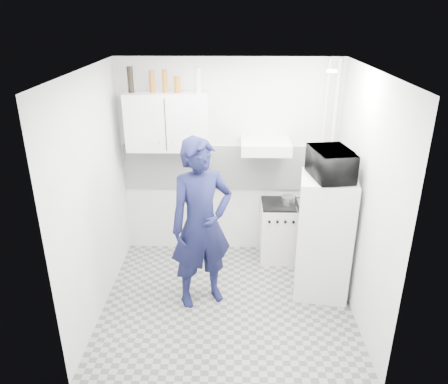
{
  "coord_description": "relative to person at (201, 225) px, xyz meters",
  "views": [
    {
      "loc": [
        0.05,
        -4.15,
        3.14
      ],
      "look_at": [
        -0.04,
        0.3,
        1.25
      ],
      "focal_mm": 35.0,
      "sensor_mm": 36.0,
      "label": 1
    }
  ],
  "objects": [
    {
      "name": "saucepan",
      "position": [
        1.05,
        0.94,
        -0.12
      ],
      "size": [
        0.18,
        0.18,
        0.1
      ],
      "primitive_type": "cylinder",
      "color": "silver",
      "rests_on": "stove_top"
    },
    {
      "name": "bottle_e",
      "position": [
        -0.08,
        1.02,
        1.38
      ],
      "size": [
        0.07,
        0.07,
        0.29
      ],
      "primitive_type": "cylinder",
      "color": "#B2B7BC",
      "rests_on": "upper_cabinet"
    },
    {
      "name": "person",
      "position": [
        0.0,
        0.0,
        0.0
      ],
      "size": [
        0.84,
        0.71,
        1.94
      ],
      "primitive_type": "imported",
      "rotation": [
        0.0,
        0.0,
        0.43
      ],
      "color": "#111333",
      "rests_on": "floor"
    },
    {
      "name": "pipe_b",
      "position": [
        1.46,
        1.12,
        0.33
      ],
      "size": [
        0.04,
        0.04,
        2.6
      ],
      "primitive_type": "cylinder",
      "color": "silver",
      "rests_on": "floor"
    },
    {
      "name": "fridge",
      "position": [
        1.38,
        0.21,
        -0.25
      ],
      "size": [
        0.68,
        0.68,
        1.44
      ],
      "primitive_type": "cube",
      "rotation": [
        0.0,
        0.0,
        -0.16
      ],
      "color": "silver",
      "rests_on": "floor"
    },
    {
      "name": "pipe_a",
      "position": [
        1.58,
        1.12,
        0.33
      ],
      "size": [
        0.05,
        0.05,
        2.6
      ],
      "primitive_type": "cylinder",
      "color": "silver",
      "rests_on": "floor"
    },
    {
      "name": "stove_top",
      "position": [
        0.95,
        0.95,
        -0.18
      ],
      "size": [
        0.47,
        0.47,
        0.03
      ],
      "primitive_type": "cube",
      "color": "black",
      "rests_on": "stove"
    },
    {
      "name": "upper_cabinet",
      "position": [
        -0.47,
        1.02,
        0.88
      ],
      "size": [
        1.0,
        0.35,
        0.7
      ],
      "primitive_type": "cube",
      "color": "silver",
      "rests_on": "wall_back"
    },
    {
      "name": "ceiling",
      "position": [
        0.28,
        -0.05,
        1.63
      ],
      "size": [
        2.8,
        2.8,
        0.0
      ],
      "primitive_type": "plane",
      "color": "white",
      "rests_on": "wall_back"
    },
    {
      "name": "wall_right",
      "position": [
        1.68,
        -0.05,
        0.33
      ],
      "size": [
        0.0,
        2.6,
        2.6
      ],
      "primitive_type": "plane",
      "rotation": [
        1.57,
        0.0,
        -1.57
      ],
      "color": "beige",
      "rests_on": "floor"
    },
    {
      "name": "bottle_c",
      "position": [
        -0.63,
        1.02,
        1.36
      ],
      "size": [
        0.06,
        0.06,
        0.26
      ],
      "primitive_type": "cylinder",
      "color": "brown",
      "rests_on": "upper_cabinet"
    },
    {
      "name": "ceiling_spot_fixture",
      "position": [
        1.28,
        0.15,
        1.6
      ],
      "size": [
        0.1,
        0.1,
        0.02
      ],
      "primitive_type": "cylinder",
      "color": "white",
      "rests_on": "ceiling"
    },
    {
      "name": "canister_a",
      "position": [
        -0.33,
        1.02,
        1.33
      ],
      "size": [
        0.08,
        0.08,
        0.19
      ],
      "primitive_type": "cylinder",
      "color": "brown",
      "rests_on": "upper_cabinet"
    },
    {
      "name": "backsplash",
      "position": [
        0.28,
        1.18,
        0.23
      ],
      "size": [
        2.74,
        0.03,
        0.6
      ],
      "primitive_type": "cube",
      "color": "white",
      "rests_on": "wall_back"
    },
    {
      "name": "microwave",
      "position": [
        1.38,
        0.21,
        0.63
      ],
      "size": [
        0.63,
        0.48,
        0.32
      ],
      "primitive_type": "imported",
      "rotation": [
        0.0,
        0.0,
        1.74
      ],
      "color": "black",
      "rests_on": "fridge"
    },
    {
      "name": "wall_left",
      "position": [
        -1.12,
        -0.05,
        0.33
      ],
      "size": [
        0.0,
        2.6,
        2.6
      ],
      "primitive_type": "plane",
      "rotation": [
        1.57,
        0.0,
        1.57
      ],
      "color": "beige",
      "rests_on": "floor"
    },
    {
      "name": "bottle_d",
      "position": [
        -0.48,
        1.02,
        1.36
      ],
      "size": [
        0.06,
        0.06,
        0.26
      ],
      "primitive_type": "cylinder",
      "color": "brown",
      "rests_on": "upper_cabinet"
    },
    {
      "name": "floor",
      "position": [
        0.28,
        -0.05,
        -0.97
      ],
      "size": [
        2.8,
        2.8,
        0.0
      ],
      "primitive_type": "plane",
      "color": "gray",
      "rests_on": "ground"
    },
    {
      "name": "wall_back",
      "position": [
        0.28,
        1.2,
        0.33
      ],
      "size": [
        2.8,
        0.0,
        2.8
      ],
      "primitive_type": "plane",
      "rotation": [
        1.57,
        0.0,
        0.0
      ],
      "color": "beige",
      "rests_on": "floor"
    },
    {
      "name": "range_hood",
      "position": [
        0.73,
        0.95,
        0.6
      ],
      "size": [
        0.6,
        0.5,
        0.14
      ],
      "primitive_type": "cube",
      "color": "silver",
      "rests_on": "wall_back"
    },
    {
      "name": "stove",
      "position": [
        0.95,
        0.95,
        -0.58
      ],
      "size": [
        0.48,
        0.48,
        0.78
      ],
      "primitive_type": "cube",
      "color": "silver",
      "rests_on": "floor"
    },
    {
      "name": "bottle_a",
      "position": [
        -0.88,
        1.02,
        1.38
      ],
      "size": [
        0.07,
        0.07,
        0.3
      ],
      "primitive_type": "cylinder",
      "color": "black",
      "rests_on": "upper_cabinet"
    }
  ]
}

